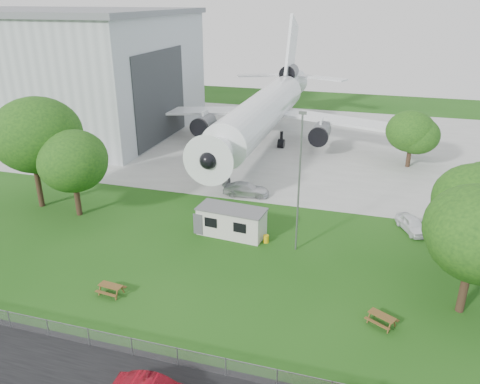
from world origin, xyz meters
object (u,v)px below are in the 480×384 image
(airliner, at_px, (265,109))
(site_cabin, at_px, (232,221))
(picnic_east, at_px, (381,324))
(hangar, at_px, (49,69))
(picnic_west, at_px, (112,294))

(airliner, relative_size, site_cabin, 6.96)
(site_cabin, xyz_separation_m, picnic_east, (13.45, -9.42, -1.31))
(picnic_east, bearing_deg, airliner, 143.56)
(hangar, relative_size, picnic_west, 23.89)
(site_cabin, bearing_deg, picnic_east, -34.99)
(picnic_west, distance_m, picnic_east, 19.24)
(picnic_west, bearing_deg, picnic_east, 12.23)
(picnic_west, height_order, picnic_east, same)
(airliner, bearing_deg, picnic_west, -92.31)
(hangar, distance_m, airliner, 36.21)
(site_cabin, bearing_deg, picnic_west, -116.28)
(site_cabin, relative_size, picnic_east, 3.81)
(hangar, xyz_separation_m, picnic_west, (34.35, -40.22, -9.41))
(site_cabin, distance_m, picnic_west, 12.88)
(hangar, relative_size, airliner, 0.90)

